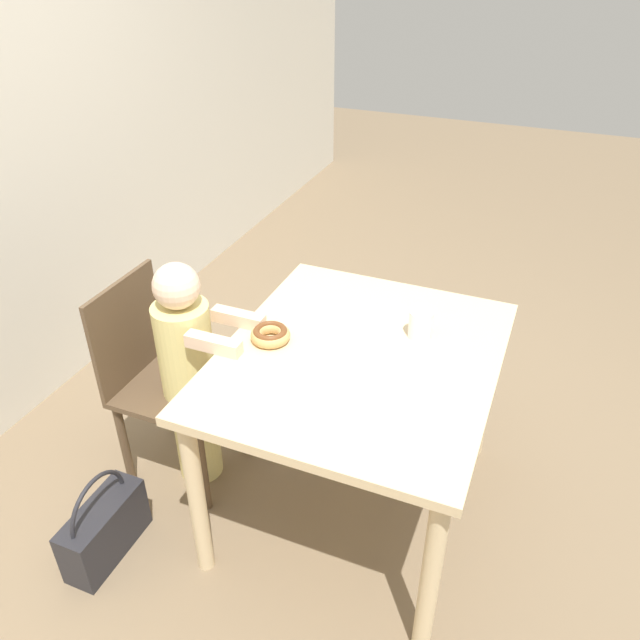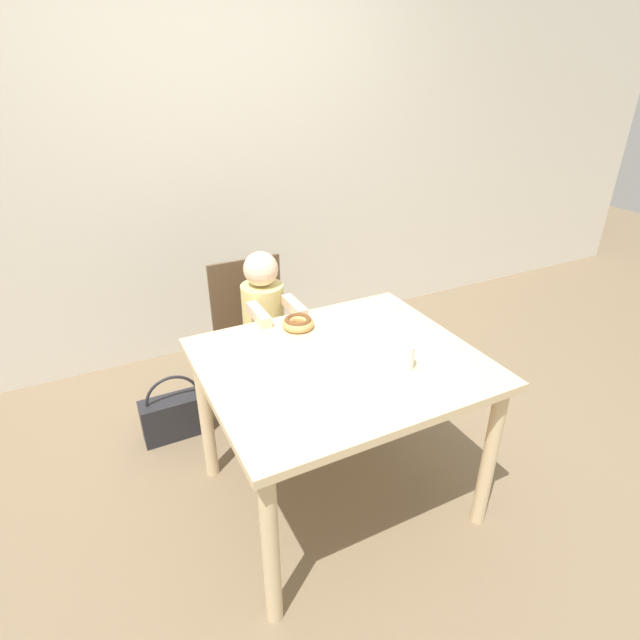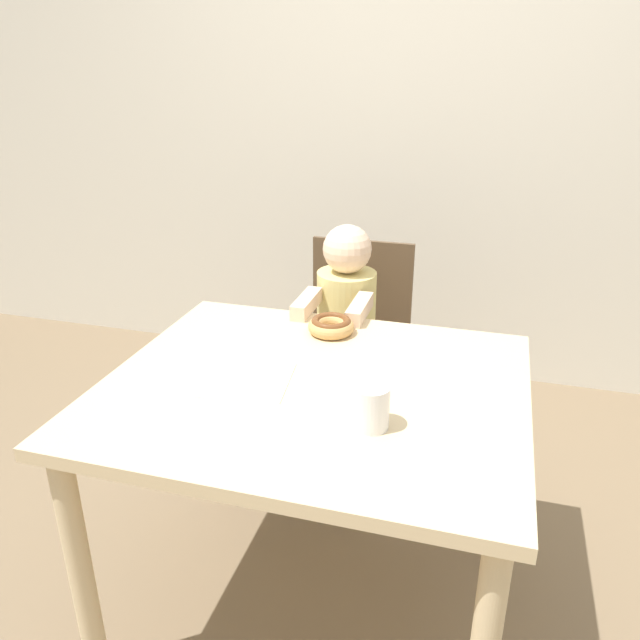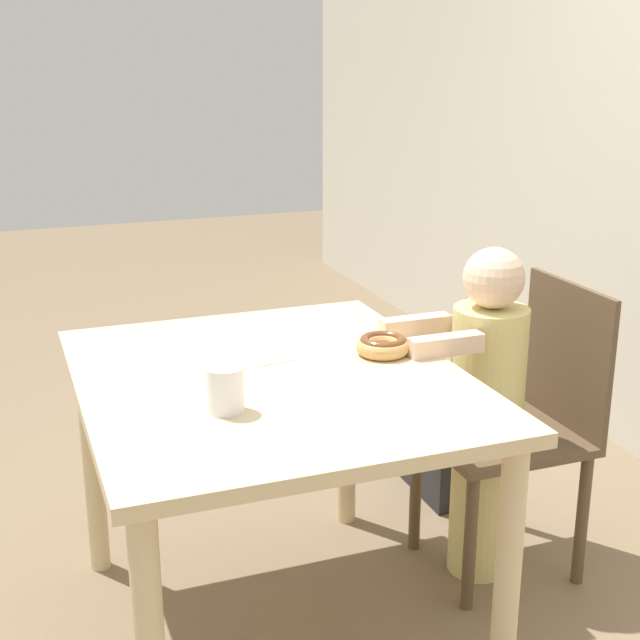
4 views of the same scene
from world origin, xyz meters
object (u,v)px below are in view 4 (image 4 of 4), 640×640
Objects in this scene: chair at (521,425)px; donut at (383,345)px; child_figure at (484,411)px; handbag at (433,457)px; cup at (225,389)px.

chair is 6.13× the size of donut.
child_figure reaches higher than donut.
child_figure is 2.68× the size of handbag.
chair reaches higher than cup.
child_figure reaches higher than chair.
donut is (0.04, -0.47, 0.32)m from chair.
chair is 2.34× the size of handbag.
chair is 1.05m from cup.
handbag is at bearing 128.89° from cup.
chair is 0.59m from handbag.
child_figure is at bearing 107.60° from cup.
cup is at bearing -74.63° from chair.
chair is at bearing 94.52° from donut.
donut is at bearing -85.48° from chair.
child_figure is (0.00, -0.13, 0.06)m from chair.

